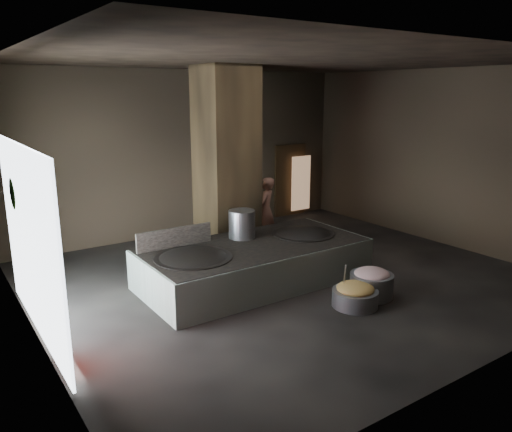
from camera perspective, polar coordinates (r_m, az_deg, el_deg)
floor at (r=10.92m, az=3.32°, el=-7.27°), size 10.00×9.00×0.10m
ceiling at (r=10.20m, az=3.70°, el=17.58°), size 10.00×9.00×0.10m
back_wall at (r=14.15m, az=-7.93°, el=7.14°), size 10.00×0.10×4.50m
front_wall at (r=7.34m, az=25.78°, el=-0.45°), size 10.00×0.10×4.50m
left_wall at (r=8.29m, az=-25.30°, el=1.12°), size 0.10×9.00×4.50m
right_wall at (r=13.96m, az=20.23°, el=6.32°), size 0.10×9.00×4.50m
pillar at (r=11.70m, az=-3.40°, el=5.83°), size 1.20×1.20×4.50m
hearth_platform at (r=10.52m, az=-0.20°, el=-5.42°), size 4.70×2.25×0.82m
platform_cap at (r=10.39m, az=-0.20°, el=-3.31°), size 4.60×2.21×0.03m
wok_left at (r=9.67m, az=-7.19°, el=-5.16°), size 1.48×1.48×0.41m
wok_left_rim at (r=9.65m, az=-7.20°, el=-4.77°), size 1.51×1.51×0.05m
wok_right at (r=11.23m, az=5.37°, el=-2.39°), size 1.38×1.38×0.39m
wok_right_rim at (r=11.21m, az=5.38°, el=-2.05°), size 1.41×1.41×0.05m
stock_pot at (r=10.78m, az=-1.62°, el=-0.94°), size 0.57×0.57×0.61m
splash_guard at (r=10.28m, az=-9.29°, el=-2.45°), size 1.63×0.06×0.41m
cook at (r=13.09m, az=1.17°, el=0.62°), size 0.76×0.73×1.76m
veg_basin at (r=9.64m, az=11.24°, el=-9.17°), size 1.05×1.05×0.32m
veg_fill at (r=9.56m, az=11.29°, el=-8.12°), size 0.71×0.71×0.22m
ladle at (r=9.49m, az=10.06°, el=-6.94°), size 0.24×0.28×0.61m
meat_basin at (r=10.10m, az=13.05°, el=-7.72°), size 0.88×0.88×0.46m
meat_fill at (r=10.03m, az=13.12°, el=-6.55°), size 0.70×0.70×0.27m
doorway_near at (r=14.81m, az=-3.45°, el=3.04°), size 1.18×0.08×2.38m
doorway_near_glow at (r=14.59m, az=-3.64°, el=2.67°), size 0.87×0.04×2.06m
doorway_far at (r=16.15m, az=3.89°, el=3.95°), size 1.18×0.08×2.38m
doorway_far_glow at (r=16.16m, az=5.15°, el=3.75°), size 0.74×0.04×1.75m
left_opening at (r=8.65m, az=-24.42°, el=-2.75°), size 0.04×4.20×3.10m
pavilion_sliver at (r=7.70m, az=-21.55°, el=-10.42°), size 0.05×0.90×1.70m
tree_silhouette at (r=9.59m, az=-25.39°, el=2.39°), size 0.28×1.10×1.10m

